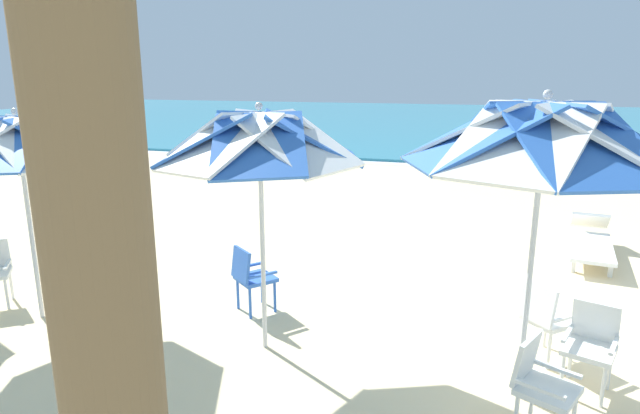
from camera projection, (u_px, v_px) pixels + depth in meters
The scene contains 15 objects.
ground_plane at pixel (572, 308), 7.03m from camera, with size 80.00×80.00×0.00m, color beige.
sea at pixel (507, 121), 34.05m from camera, with size 80.00×36.00×0.10m, color teal.
surf_foam at pixel (524, 170), 17.10m from camera, with size 80.00×0.70×0.01m, color white.
beach_umbrella_0 at pixel (544, 138), 4.52m from camera, with size 2.41×2.41×2.86m.
plastic_chair_0 at pixel (540, 382), 4.46m from camera, with size 0.60×0.58×0.87m.
plastic_chair_1 at pixel (545, 316), 5.66m from camera, with size 0.63×0.63×0.87m.
plastic_chair_2 at pixel (591, 342), 5.12m from camera, with size 0.56×0.58×0.87m.
beach_umbrella_1 at pixel (260, 140), 5.47m from camera, with size 2.22×2.22×2.71m.
plastic_chair_3 at pixel (251, 275), 6.81m from camera, with size 0.63×0.63×0.87m.
beach_umbrella_2 at pixel (18, 140), 6.24m from camera, with size 2.29×2.29×2.61m.
plastic_chair_5 at pixel (79, 292), 6.29m from camera, with size 0.62×0.61×0.87m.
plastic_chair_6 at pixel (87, 256), 7.54m from camera, with size 0.61×0.59×0.87m.
sun_lounger_1 at pixel (591, 242), 8.89m from camera, with size 0.88×2.20×0.62m.
palm_tree_0 at pixel (80, 51), 1.58m from camera, with size 3.19×3.02×5.15m.
beachgoer_seated at pixel (622, 171), 15.30m from camera, with size 0.30×0.93×0.92m.
Camera 1 is at (-1.24, -7.19, 2.98)m, focal length 30.10 mm.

